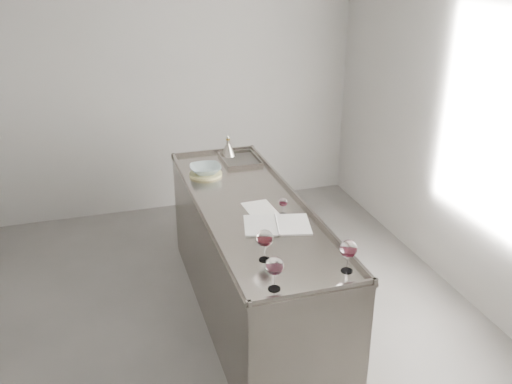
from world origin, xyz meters
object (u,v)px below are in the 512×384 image
object	(u,v)px
counter	(251,261)
wine_glass_middle	(265,239)
wine_glass_small	(283,203)
wine_glass_right	(348,250)
ceramic_bowl	(205,169)
notebook	(277,225)
wine_glass_left	(275,267)
wine_funnel	(228,149)

from	to	relation	value
counter	wine_glass_middle	world-z (taller)	wine_glass_middle
wine_glass_middle	wine_glass_small	distance (m)	0.65
wine_glass_middle	wine_glass_right	world-z (taller)	same
ceramic_bowl	notebook	bearing A→B (deg)	-75.88
wine_glass_left	ceramic_bowl	bearing A→B (deg)	89.89
ceramic_bowl	wine_glass_middle	bearing A→B (deg)	-88.30
wine_glass_right	wine_glass_small	world-z (taller)	wine_glass_right
notebook	wine_funnel	xyz separation A→B (m)	(0.04, 1.44, 0.05)
wine_glass_small	wine_glass_middle	bearing A→B (deg)	-119.46
wine_glass_small	notebook	distance (m)	0.20
wine_glass_left	wine_funnel	size ratio (longest dim) A/B	0.99
counter	wine_glass_left	world-z (taller)	wine_glass_left
wine_glass_left	notebook	distance (m)	0.78
counter	wine_glass_right	xyz separation A→B (m)	(0.27, -1.03, 0.61)
wine_glass_left	wine_glass_right	xyz separation A→B (m)	(0.46, 0.05, 0.00)
wine_glass_right	wine_funnel	distance (m)	2.11
wine_glass_left	wine_glass_middle	world-z (taller)	wine_glass_middle
wine_glass_middle	wine_glass_right	xyz separation A→B (m)	(0.42, -0.26, -0.00)
notebook	wine_funnel	distance (m)	1.44
wine_glass_middle	ceramic_bowl	distance (m)	1.45
counter	wine_funnel	size ratio (longest dim) A/B	12.10
wine_glass_left	wine_glass_right	size ratio (longest dim) A/B	0.99
wine_glass_middle	notebook	size ratio (longest dim) A/B	0.40
counter	wine_glass_left	xyz separation A→B (m)	(-0.19, -1.08, 0.61)
ceramic_bowl	wine_funnel	xyz separation A→B (m)	(0.30, 0.40, 0.01)
counter	wine_glass_left	distance (m)	1.25
wine_glass_right	notebook	bearing A→B (deg)	106.66
counter	wine_funnel	world-z (taller)	wine_funnel
wine_glass_middle	wine_glass_small	world-z (taller)	wine_glass_middle
wine_glass_small	notebook	size ratio (longest dim) A/B	0.25
counter	wine_glass_left	bearing A→B (deg)	-99.94
wine_glass_small	wine_funnel	distance (m)	1.29
notebook	ceramic_bowl	bearing A→B (deg)	117.77
counter	wine_glass_small	size ratio (longest dim) A/B	19.44
wine_glass_left	counter	bearing A→B (deg)	80.06
counter	notebook	size ratio (longest dim) A/B	4.84
wine_glass_right	ceramic_bowl	size ratio (longest dim) A/B	0.78
wine_funnel	wine_glass_small	bearing A→B (deg)	-87.21
wine_glass_left	wine_glass_middle	bearing A→B (deg)	81.65
counter	ceramic_bowl	bearing A→B (deg)	105.35
wine_glass_right	ceramic_bowl	bearing A→B (deg)	105.12
wine_glass_left	notebook	xyz separation A→B (m)	(0.26, 0.72, -0.13)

